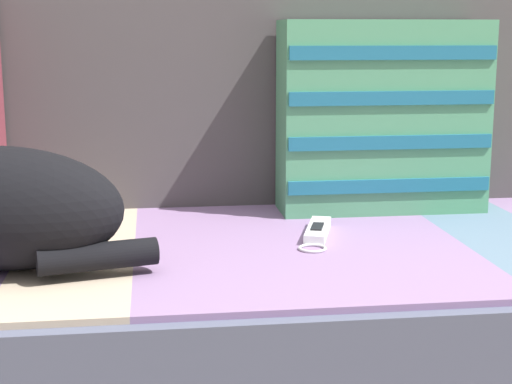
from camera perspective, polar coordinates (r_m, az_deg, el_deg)
name	(u,v)px	position (r m, az deg, el deg)	size (l,w,h in m)	color
couch	(242,345)	(1.48, -1.01, -11.04)	(2.03, 0.82, 0.40)	brown
sofa_backrest	(223,74)	(1.71, -2.40, 8.60)	(1.99, 0.14, 0.55)	#474242
throw_pillow_striped	(382,117)	(1.63, 9.18, 5.41)	(0.42, 0.14, 0.39)	#4C9366
game_remote_near	(317,232)	(1.43, 4.49, -2.90)	(0.10, 0.20, 0.02)	white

